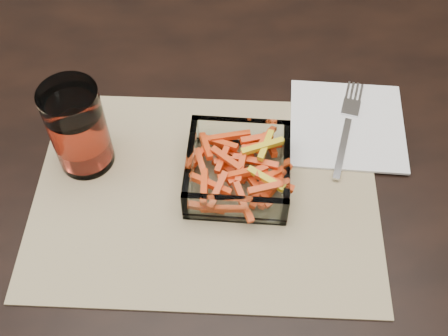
# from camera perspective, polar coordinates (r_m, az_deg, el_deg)

# --- Properties ---
(dining_table) EXTENTS (1.60, 0.90, 0.75)m
(dining_table) POSITION_cam_1_polar(r_m,az_deg,el_deg) (0.85, 3.13, -2.24)
(dining_table) COLOR black
(dining_table) RESTS_ON ground
(placemat) EXTENTS (0.50, 0.40, 0.00)m
(placemat) POSITION_cam_1_polar(r_m,az_deg,el_deg) (0.74, -1.83, -2.53)
(placemat) COLOR tan
(placemat) RESTS_ON dining_table
(glass_bowl) EXTENTS (0.16, 0.16, 0.05)m
(glass_bowl) POSITION_cam_1_polar(r_m,az_deg,el_deg) (0.73, 1.40, -0.29)
(glass_bowl) COLOR white
(glass_bowl) RESTS_ON placemat
(tumbler) EXTENTS (0.07, 0.07, 0.13)m
(tumbler) POSITION_cam_1_polar(r_m,az_deg,el_deg) (0.75, -14.55, 3.71)
(tumbler) COLOR white
(tumbler) RESTS_ON placemat
(napkin) EXTENTS (0.19, 0.19, 0.00)m
(napkin) POSITION_cam_1_polar(r_m,az_deg,el_deg) (0.83, 12.40, 4.30)
(napkin) COLOR white
(napkin) RESTS_ON placemat
(fork) EXTENTS (0.09, 0.17, 0.00)m
(fork) POSITION_cam_1_polar(r_m,az_deg,el_deg) (0.82, 12.41, 4.34)
(fork) COLOR silver
(fork) RESTS_ON napkin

